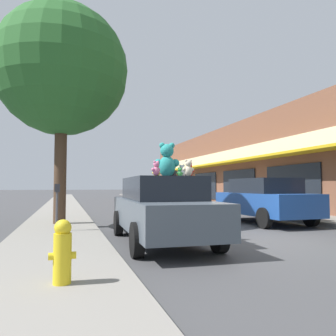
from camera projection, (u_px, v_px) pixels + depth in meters
The scene contains 16 objects.
ground_plane at pixel (258, 241), 8.14m from camera, with size 260.00×260.00×0.00m, color #424244.
sidewalk_near at pixel (55, 248), 6.72m from camera, with size 2.24×90.00×0.15m.
storefront_row at pixel (306, 166), 22.41m from camera, with size 11.61×36.02×5.51m.
plush_art_car at pixel (161, 208), 7.86m from camera, with size 2.01×4.83×1.56m.
teddy_bear_giant at pixel (167, 161), 7.96m from camera, with size 0.64×0.42×0.85m.
teddy_bear_red at pixel (189, 170), 7.50m from camera, with size 0.21×0.24×0.34m.
teddy_bear_pink at pixel (156, 169), 6.78m from camera, with size 0.24×0.18×0.32m.
teddy_bear_white at pixel (182, 171), 8.12m from camera, with size 0.24×0.20×0.33m.
teddy_bear_black at pixel (173, 171), 8.61m from camera, with size 0.29×0.21×0.39m.
teddy_bear_cream at pixel (188, 168), 7.10m from camera, with size 0.27×0.17×0.37m.
teddy_bear_yellow at pixel (157, 172), 8.73m from camera, with size 0.25×0.16×0.34m.
teddy_bear_green at pixel (180, 173), 7.87m from camera, with size 0.18×0.12×0.24m.
parked_car_far_center at pixel (264, 200), 11.99m from camera, with size 2.01×4.28×1.64m.
street_tree at pixel (62, 71), 10.89m from camera, with size 4.35×4.35×7.25m.
fire_hydrant at pixel (62, 251), 4.06m from camera, with size 0.33×0.22×0.79m.
parking_meter at pixel (57, 201), 8.89m from camera, with size 0.14×0.10×1.27m.
Camera 1 is at (-4.60, -7.18, 1.35)m, focal length 35.00 mm.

